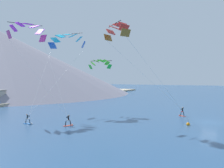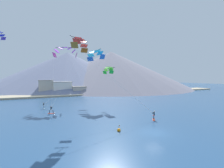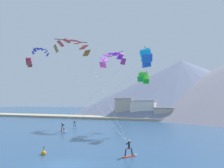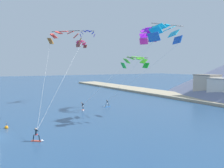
{
  "view_description": "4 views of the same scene",
  "coord_description": "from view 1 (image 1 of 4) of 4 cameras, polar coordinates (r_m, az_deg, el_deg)",
  "views": [
    {
      "loc": [
        -43.62,
        -4.07,
        7.3
      ],
      "look_at": [
        -3.87,
        15.88,
        6.14
      ],
      "focal_mm": 40.0,
      "sensor_mm": 36.0,
      "label": 1
    },
    {
      "loc": [
        -14.66,
        -17.1,
        7.98
      ],
      "look_at": [
        -0.08,
        14.56,
        6.55
      ],
      "focal_mm": 24.0,
      "sensor_mm": 36.0,
      "label": 2
    },
    {
      "loc": [
        11.27,
        -16.99,
        5.64
      ],
      "look_at": [
        -0.52,
        12.45,
        8.28
      ],
      "focal_mm": 35.0,
      "sensor_mm": 36.0,
      "label": 3
    },
    {
      "loc": [
        35.93,
        -1.61,
        9.57
      ],
      "look_at": [
        -2.51,
        19.84,
        6.29
      ],
      "focal_mm": 40.0,
      "sensor_mm": 36.0,
      "label": 4
    }
  ],
  "objects": [
    {
      "name": "ground_plane",
      "position": [
        44.41,
        21.24,
        -8.07
      ],
      "size": [
        400.0,
        400.0,
        0.0
      ],
      "primitive_type": "plane",
      "color": "navy"
    },
    {
      "name": "kitesurfer_near_lead",
      "position": [
        49.41,
        15.64,
        -6.41
      ],
      "size": [
        1.4,
        1.6,
        1.81
      ],
      "color": "#E54C33",
      "rests_on": "ground"
    },
    {
      "name": "kitesurfer_near_trail",
      "position": [
        41.7,
        -18.48,
        -8.05
      ],
      "size": [
        0.57,
        1.75,
        1.65
      ],
      "color": "#337FDB",
      "rests_on": "ground"
    },
    {
      "name": "kitesurfer_mid_center",
      "position": [
        38.7,
        -9.73,
        -8.6
      ],
      "size": [
        1.76,
        1.06,
        1.77
      ],
      "color": "#E54C33",
      "rests_on": "ground"
    },
    {
      "name": "parafoil_kite_near_lead",
      "position": [
        40.51,
        1.27,
        12.18
      ],
      "size": [
        14.22,
        10.73,
        14.49
      ],
      "color": "#926121"
    },
    {
      "name": "parafoil_kite_near_trail",
      "position": [
        55.89,
        -10.23,
        9.98
      ],
      "size": [
        17.3,
        8.36,
        15.7
      ],
      "color": "blue"
    },
    {
      "name": "parafoil_kite_mid_center",
      "position": [
        51.16,
        -18.82,
        11.61
      ],
      "size": [
        8.54,
        15.3,
        16.35
      ],
      "color": "#AB2A88"
    },
    {
      "name": "parafoil_kite_distant_mid_solo",
      "position": [
        52.55,
        -2.74,
        4.79
      ],
      "size": [
        1.73,
        5.2,
        1.96
      ],
      "color": "green"
    },
    {
      "name": "race_marker_buoy",
      "position": [
        40.32,
        17.01,
        -8.78
      ],
      "size": [
        0.56,
        0.56,
        1.02
      ],
      "color": "orange",
      "rests_on": "ground"
    },
    {
      "name": "shore_building_harbour_front",
      "position": [
        99.83,
        -10.91,
        -1.46
      ],
      "size": [
        9.77,
        6.98,
        4.4
      ],
      "color": "beige",
      "rests_on": "ground"
    },
    {
      "name": "shore_building_quay_west",
      "position": [
        88.63,
        -15.9,
        -1.53
      ],
      "size": [
        6.89,
        5.15,
        5.43
      ],
      "color": "#A89E8E",
      "rests_on": "ground"
    }
  ]
}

